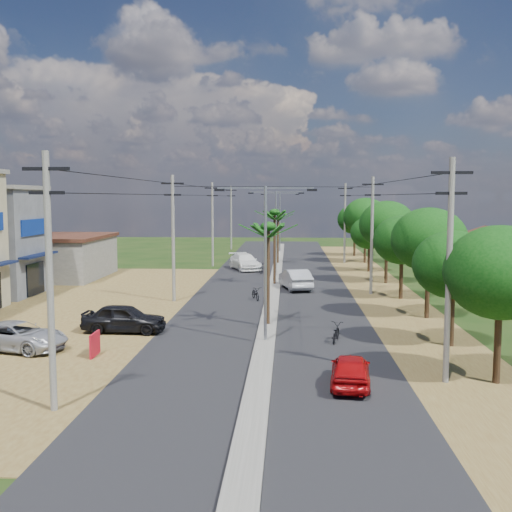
{
  "coord_description": "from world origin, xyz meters",
  "views": [
    {
      "loc": [
        1.15,
        -29.85,
        7.46
      ],
      "look_at": [
        -1.3,
        15.14,
        3.0
      ],
      "focal_mm": 42.0,
      "sensor_mm": 36.0,
      "label": 1
    }
  ],
  "objects": [
    {
      "name": "median",
      "position": [
        0.0,
        18.0,
        0.09
      ],
      "size": [
        1.0,
        90.0,
        0.18
      ],
      "primitive_type": "cube",
      "color": "#605E56",
      "rests_on": "ground"
    },
    {
      "name": "tree_east_f",
      "position": [
        9.2,
        30.0,
        3.89
      ],
      "size": [
        3.8,
        3.8,
        5.52
      ],
      "color": "black",
      "rests_on": "ground"
    },
    {
      "name": "utility_pole_e_c",
      "position": [
        7.5,
        38.0,
        4.76
      ],
      "size": [
        1.6,
        0.24,
        9.0
      ],
      "color": "#605E56",
      "rests_on": "ground"
    },
    {
      "name": "car_red_near",
      "position": [
        3.62,
        -6.72,
        0.64
      ],
      "size": [
        1.9,
        3.92,
        1.29
      ],
      "primitive_type": "imported",
      "rotation": [
        0.0,
        0.0,
        3.04
      ],
      "color": "#97080A",
      "rests_on": "ground"
    },
    {
      "name": "roadside_sign",
      "position": [
        -7.87,
        -2.88,
        0.57
      ],
      "size": [
        0.11,
        1.38,
        1.15
      ],
      "rotation": [
        0.0,
        0.0,
        0.01
      ],
      "color": "maroon",
      "rests_on": "ground"
    },
    {
      "name": "tree_east_b",
      "position": [
        9.3,
        0.0,
        4.11
      ],
      "size": [
        4.0,
        4.0,
        5.83
      ],
      "color": "black",
      "rests_on": "ground"
    },
    {
      "name": "car_white_far",
      "position": [
        -3.28,
        30.74,
        0.8
      ],
      "size": [
        4.1,
        5.96,
        1.6
      ],
      "primitive_type": "imported",
      "rotation": [
        0.0,
        0.0,
        0.37
      ],
      "color": "silver",
      "rests_on": "ground"
    },
    {
      "name": "low_shed",
      "position": [
        -21.0,
        24.0,
        1.97
      ],
      "size": [
        10.4,
        10.4,
        3.95
      ],
      "color": "#605E56",
      "rests_on": "ground"
    },
    {
      "name": "car_parked_silver",
      "position": [
        -11.96,
        -2.0,
        0.69
      ],
      "size": [
        5.35,
        3.41,
        1.37
      ],
      "primitive_type": "imported",
      "rotation": [
        0.0,
        0.0,
        1.32
      ],
      "color": "#9D9FA5",
      "rests_on": "ground"
    },
    {
      "name": "palm_median_near",
      "position": [
        0.0,
        4.0,
        5.54
      ],
      "size": [
        2.0,
        2.0,
        6.15
      ],
      "color": "black",
      "rests_on": "ground"
    },
    {
      "name": "car_parked_dark",
      "position": [
        -7.85,
        2.08,
        0.78
      ],
      "size": [
        4.63,
        1.98,
        1.56
      ],
      "primitive_type": "imported",
      "rotation": [
        0.0,
        0.0,
        1.54
      ],
      "color": "black",
      "rests_on": "ground"
    },
    {
      "name": "moto_rider_west_a",
      "position": [
        -1.2,
        12.87,
        0.48
      ],
      "size": [
        1.15,
        1.94,
        0.96
      ],
      "primitive_type": "imported",
      "rotation": [
        0.0,
        0.0,
        0.3
      ],
      "color": "black",
      "rests_on": "ground"
    },
    {
      "name": "dirt_lot_west",
      "position": [
        -15.0,
        8.0,
        0.02
      ],
      "size": [
        18.0,
        46.0,
        0.04
      ],
      "primitive_type": "cube",
      "color": "brown",
      "rests_on": "ground"
    },
    {
      "name": "tree_east_h",
      "position": [
        9.5,
        46.0,
        4.64
      ],
      "size": [
        4.4,
        4.4,
        6.52
      ],
      "color": "black",
      "rests_on": "ground"
    },
    {
      "name": "streetlight_near",
      "position": [
        0.0,
        0.0,
        4.79
      ],
      "size": [
        5.1,
        0.18,
        8.0
      ],
      "color": "gray",
      "rests_on": "ground"
    },
    {
      "name": "utility_pole_e_b",
      "position": [
        7.5,
        16.0,
        4.76
      ],
      "size": [
        1.6,
        0.24,
        9.0
      ],
      "color": "#605E56",
      "rests_on": "ground"
    },
    {
      "name": "ground",
      "position": [
        0.0,
        0.0,
        0.0
      ],
      "size": [
        160.0,
        160.0,
        0.0
      ],
      "primitive_type": "plane",
      "color": "black",
      "rests_on": "ground"
    },
    {
      "name": "moto_rider_east",
      "position": [
        3.6,
        0.49,
        0.48
      ],
      "size": [
        1.02,
        1.92,
        0.96
      ],
      "primitive_type": "imported",
      "rotation": [
        0.0,
        0.0,
        2.92
      ],
      "color": "black",
      "rests_on": "ground"
    },
    {
      "name": "utility_pole_w_b",
      "position": [
        -7.0,
        12.0,
        4.76
      ],
      "size": [
        1.6,
        0.24,
        9.0
      ],
      "color": "#605E56",
      "rests_on": "ground"
    },
    {
      "name": "house_east_far",
      "position": [
        21.0,
        28.0,
        2.39
      ],
      "size": [
        7.6,
        7.5,
        4.6
      ],
      "color": "gray",
      "rests_on": "ground"
    },
    {
      "name": "palm_median_far",
      "position": [
        0.0,
        36.0,
        5.26
      ],
      "size": [
        2.0,
        2.0,
        5.85
      ],
      "color": "black",
      "rests_on": "ground"
    },
    {
      "name": "tree_east_g",
      "position": [
        9.8,
        38.0,
        5.24
      ],
      "size": [
        5.0,
        5.0,
        7.38
      ],
      "color": "black",
      "rests_on": "ground"
    },
    {
      "name": "utility_pole_e_a",
      "position": [
        7.5,
        -6.0,
        4.76
      ],
      "size": [
        1.6,
        0.24,
        9.0
      ],
      "color": "#605E56",
      "rests_on": "ground"
    },
    {
      "name": "palm_median_mid",
      "position": [
        0.0,
        20.0,
        5.9
      ],
      "size": [
        2.0,
        2.0,
        6.55
      ],
      "color": "black",
      "rests_on": "ground"
    },
    {
      "name": "dirt_shoulder_east",
      "position": [
        8.5,
        15.0,
        0.01
      ],
      "size": [
        5.0,
        90.0,
        0.03
      ],
      "primitive_type": "cube",
      "color": "brown",
      "rests_on": "ground"
    },
    {
      "name": "car_silver_mid",
      "position": [
        1.74,
        18.06,
        0.82
      ],
      "size": [
        2.84,
        5.27,
        1.65
      ],
      "primitive_type": "imported",
      "rotation": [
        0.0,
        0.0,
        3.37
      ],
      "color": "#9D9FA5",
      "rests_on": "ground"
    },
    {
      "name": "tree_east_c",
      "position": [
        9.7,
        7.0,
        4.86
      ],
      "size": [
        4.6,
        4.6,
        6.83
      ],
      "color": "black",
      "rests_on": "ground"
    },
    {
      "name": "tree_east_d",
      "position": [
        9.4,
        14.0,
        4.34
      ],
      "size": [
        4.2,
        4.2,
        6.13
      ],
      "color": "black",
      "rests_on": "ground"
    },
    {
      "name": "streetlight_mid",
      "position": [
        0.0,
        25.0,
        4.79
      ],
      "size": [
        5.1,
        0.18,
        8.0
      ],
      "color": "gray",
      "rests_on": "ground"
    },
    {
      "name": "moto_rider_west_b",
      "position": [
        -1.2,
        27.75,
        0.57
      ],
      "size": [
        1.27,
        1.93,
        1.13
      ],
      "primitive_type": "imported",
      "rotation": [
        0.0,
        0.0,
        -0.43
      ],
      "color": "black",
      "rests_on": "ground"
    },
    {
      "name": "utility_pole_w_c",
      "position": [
        -7.0,
        34.0,
        4.76
      ],
      "size": [
        1.6,
        0.24,
        9.0
      ],
      "color": "#605E56",
      "rests_on": "ground"
    },
    {
      "name": "tree_east_e",
      "position": [
        9.6,
        22.0,
        5.09
      ],
      "size": [
        4.8,
        4.8,
        7.14
      ],
      "color": "black",
      "rests_on": "ground"
    },
    {
      "name": "utility_pole_w_d",
      "position": [
        -7.0,
        55.0,
        4.76
      ],
      "size": [
        1.6,
        0.24,
        9.0
      ],
      "color": "#605E56",
      "rests_on": "ground"
    },
    {
      "name": "tree_east_a",
      "position": [
        9.5,
        -6.0,
        4.49
      ],
      "size": [
        4.4,
        4.4,
        6.37
      ],
      "color": "black",
      "rests_on": "ground"
    },
    {
      "name": "streetlight_far",
      "position": [
        0.0,
        50.0,
        4.79
      ],
      "size": [
        5.1,
        0.18,
        8.0
      ],
      "color": "gray",
      "rests_on": "ground"
    },
    {
      "name": "utility_pole_w_a",
      "position": [
        -7.0,
        -10.0,
        4.76
      ],
      "size": [
        1.6,
        0.24,
        9.0
      ],
      "color": "#605E56",
      "rests_on": "ground"
    },
    {
      "name": "road",
      "position": [
        0.0,
        15.0,
        0.02
      ],
      "size": [
        12.0,
        110.0,
        0.04
      ],
      "primitive_type": "cube",
      "color": "black",
      "rests_on": "ground"
    }
  ]
}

